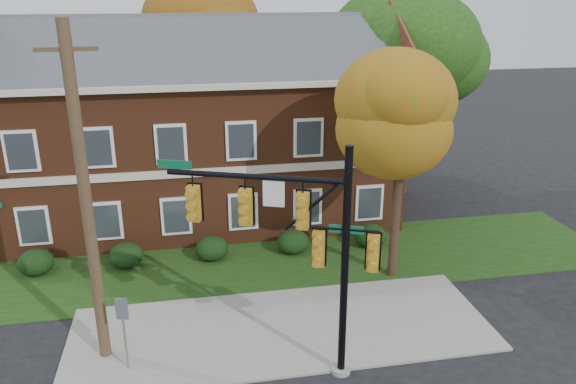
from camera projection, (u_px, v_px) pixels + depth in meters
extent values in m
plane|color=black|center=(288.00, 348.00, 17.96)|extent=(120.00, 120.00, 0.00)
cube|color=gray|center=(282.00, 329.00, 18.87)|extent=(14.00, 5.00, 0.08)
cube|color=#193811|center=(261.00, 263.00, 23.49)|extent=(30.00, 6.00, 0.04)
cube|color=brown|center=(203.00, 147.00, 27.51)|extent=(18.00, 8.00, 7.00)
cube|color=beige|center=(199.00, 73.00, 26.28)|extent=(18.80, 8.80, 0.24)
cube|color=beige|center=(207.00, 172.00, 23.79)|extent=(18.00, 0.12, 0.35)
ellipsoid|color=black|center=(36.00, 262.00, 22.41)|extent=(1.40, 1.26, 1.05)
ellipsoid|color=black|center=(126.00, 255.00, 23.02)|extent=(1.40, 1.26, 1.05)
ellipsoid|color=black|center=(212.00, 248.00, 23.62)|extent=(1.40, 1.26, 1.05)
ellipsoid|color=black|center=(293.00, 242.00, 24.23)|extent=(1.40, 1.26, 1.05)
ellipsoid|color=black|center=(371.00, 236.00, 24.84)|extent=(1.40, 1.26, 1.05)
cylinder|color=black|center=(396.00, 208.00, 21.54)|extent=(0.36, 0.36, 5.76)
ellipsoid|color=#CB5111|center=(403.00, 116.00, 20.32)|extent=(4.25, 4.25, 3.60)
ellipsoid|color=#CB5111|center=(425.00, 101.00, 19.88)|extent=(3.50, 3.50, 3.00)
cylinder|color=black|center=(407.00, 132.00, 30.34)|extent=(0.36, 0.36, 7.04)
ellipsoid|color=#1F3B10|center=(413.00, 49.00, 28.84)|extent=(5.95, 5.95, 5.04)
ellipsoid|color=#1F3B10|center=(434.00, 37.00, 28.30)|extent=(4.90, 4.90, 4.20)
cylinder|color=black|center=(213.00, 108.00, 34.96)|extent=(0.36, 0.36, 7.68)
ellipsoid|color=#AA300E|center=(209.00, 28.00, 33.33)|extent=(6.46, 6.46, 5.47)
ellipsoid|color=#AA300E|center=(226.00, 18.00, 32.77)|extent=(5.32, 5.32, 4.56)
cylinder|color=gray|center=(341.00, 370.00, 16.78)|extent=(0.56, 0.56, 0.16)
cylinder|color=black|center=(345.00, 267.00, 15.61)|extent=(0.29, 0.29, 7.02)
cylinder|color=black|center=(255.00, 177.00, 15.19)|extent=(4.73, 1.96, 0.16)
cylinder|color=black|center=(346.00, 229.00, 15.22)|extent=(1.71, 0.73, 0.08)
cube|color=#B6861D|center=(194.00, 203.00, 15.81)|extent=(0.52, 0.44, 1.16)
cube|color=#B6861D|center=(246.00, 207.00, 15.55)|extent=(0.52, 0.44, 1.16)
cube|color=#B6861D|center=(303.00, 211.00, 15.27)|extent=(0.52, 0.44, 1.16)
cube|color=silver|center=(274.00, 194.00, 15.26)|extent=(0.58, 0.25, 0.75)
cube|color=#0B5835|center=(174.00, 164.00, 15.51)|extent=(0.95, 0.40, 0.24)
cube|color=#B6861D|center=(318.00, 249.00, 15.57)|extent=(0.52, 0.44, 1.16)
cube|color=#B6861D|center=(373.00, 253.00, 15.31)|extent=(0.52, 0.44, 1.16)
cube|color=#0B5835|center=(346.00, 229.00, 15.22)|extent=(0.90, 0.38, 0.23)
cylinder|color=#483221|center=(86.00, 205.00, 15.81)|extent=(0.35, 0.35, 10.15)
cube|color=#483221|center=(66.00, 49.00, 14.35)|extent=(1.58, 0.17, 0.11)
cylinder|color=slate|center=(125.00, 335.00, 16.48)|extent=(0.08, 0.08, 2.45)
cube|color=slate|center=(122.00, 309.00, 16.18)|extent=(0.36, 0.11, 0.69)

